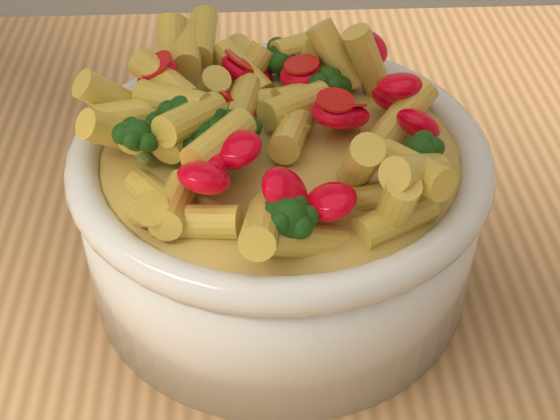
{
  "coord_description": "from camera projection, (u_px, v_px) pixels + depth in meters",
  "views": [
    {
      "loc": [
        0.1,
        -0.36,
        1.27
      ],
      "look_at": [
        0.11,
        0.01,
        0.95
      ],
      "focal_mm": 50.0,
      "sensor_mm": 36.0,
      "label": 1
    }
  ],
  "objects": [
    {
      "name": "table",
      "position": [
        127.0,
        385.0,
        0.58
      ],
      "size": [
        1.2,
        0.8,
        0.9
      ],
      "color": "#B9804F",
      "rests_on": "ground"
    },
    {
      "name": "serving_bowl",
      "position": [
        280.0,
        208.0,
        0.49
      ],
      "size": [
        0.25,
        0.25,
        0.11
      ],
      "color": "silver",
      "rests_on": "table"
    },
    {
      "name": "pasta_salad",
      "position": [
        280.0,
        119.0,
        0.45
      ],
      "size": [
        0.2,
        0.2,
        0.04
      ],
      "color": "gold",
      "rests_on": "serving_bowl"
    }
  ]
}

